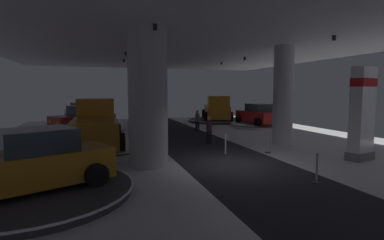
{
  "coord_description": "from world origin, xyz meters",
  "views": [
    {
      "loc": [
        -5.3,
        -11.02,
        3.0
      ],
      "look_at": [
        -0.33,
        4.74,
        1.4
      ],
      "focal_mm": 27.85,
      "sensor_mm": 36.0,
      "label": 1
    }
  ],
  "objects_px": {
    "display_platform_far_right": "(257,125)",
    "pickup_truck_mid_left": "(95,126)",
    "display_platform_mid_left": "(96,148)",
    "visitor_walking_far": "(197,120)",
    "display_car_near_left": "(34,162)",
    "display_platform_deep_left": "(85,123)",
    "display_platform_far_left": "(84,132)",
    "display_platform_deep_right": "(216,120)",
    "brand_sign_pylon": "(362,112)",
    "display_car_far_left": "(84,119)",
    "display_platform_near_left": "(34,192)",
    "pickup_truck_deep_right": "(217,110)",
    "column_right": "(283,96)",
    "display_car_deep_left": "(85,113)",
    "column_left": "(148,98)",
    "display_car_far_right": "(258,115)",
    "visitor_walking_near": "(209,128)"
  },
  "relations": [
    {
      "from": "pickup_truck_mid_left",
      "to": "visitor_walking_far",
      "type": "relative_size",
      "value": 3.36
    },
    {
      "from": "display_car_near_left",
      "to": "display_platform_mid_left",
      "type": "bearing_deg",
      "value": 75.74
    },
    {
      "from": "display_car_far_left",
      "to": "pickup_truck_deep_right",
      "type": "relative_size",
      "value": 0.79
    },
    {
      "from": "display_platform_far_left",
      "to": "display_platform_near_left",
      "type": "bearing_deg",
      "value": -93.49
    },
    {
      "from": "display_platform_far_right",
      "to": "display_platform_deep_left",
      "type": "relative_size",
      "value": 0.84
    },
    {
      "from": "display_car_far_left",
      "to": "display_platform_deep_right",
      "type": "bearing_deg",
      "value": 23.22
    },
    {
      "from": "display_car_deep_left",
      "to": "display_platform_mid_left",
      "type": "bearing_deg",
      "value": -85.48
    },
    {
      "from": "display_platform_far_left",
      "to": "display_platform_deep_right",
      "type": "xyz_separation_m",
      "value": [
        12.13,
        5.21,
        -0.02
      ]
    },
    {
      "from": "display_platform_near_left",
      "to": "display_platform_far_right",
      "type": "xyz_separation_m",
      "value": [
        14.59,
        12.93,
        0.01
      ]
    },
    {
      "from": "pickup_truck_mid_left",
      "to": "visitor_walking_far",
      "type": "bearing_deg",
      "value": 34.86
    },
    {
      "from": "display_platform_far_right",
      "to": "display_platform_deep_left",
      "type": "xyz_separation_m",
      "value": [
        -13.93,
        5.83,
        0.01
      ]
    },
    {
      "from": "brand_sign_pylon",
      "to": "display_platform_near_left",
      "type": "bearing_deg",
      "value": -176.25
    },
    {
      "from": "display_platform_deep_left",
      "to": "display_platform_far_right",
      "type": "bearing_deg",
      "value": -22.7
    },
    {
      "from": "display_platform_far_left",
      "to": "pickup_truck_mid_left",
      "type": "xyz_separation_m",
      "value": [
        0.86,
        -6.1,
        1.06
      ]
    },
    {
      "from": "pickup_truck_deep_right",
      "to": "pickup_truck_mid_left",
      "type": "distance_m",
      "value": 15.68
    },
    {
      "from": "display_platform_far_left",
      "to": "display_car_far_right",
      "type": "xyz_separation_m",
      "value": [
        13.82,
        0.15,
        0.85
      ]
    },
    {
      "from": "display_car_near_left",
      "to": "display_platform_deep_right",
      "type": "xyz_separation_m",
      "value": [
        12.88,
        17.94,
        -0.86
      ]
    },
    {
      "from": "pickup_truck_deep_right",
      "to": "display_platform_deep_left",
      "type": "height_order",
      "value": "pickup_truck_deep_right"
    },
    {
      "from": "display_platform_far_left",
      "to": "visitor_walking_far",
      "type": "bearing_deg",
      "value": -7.85
    },
    {
      "from": "column_right",
      "to": "display_car_deep_left",
      "type": "xyz_separation_m",
      "value": [
        -11.06,
        13.6,
        -1.71
      ]
    },
    {
      "from": "display_car_near_left",
      "to": "display_car_far_right",
      "type": "relative_size",
      "value": 1.05
    },
    {
      "from": "display_car_near_left",
      "to": "display_platform_deep_left",
      "type": "relative_size",
      "value": 0.83
    },
    {
      "from": "brand_sign_pylon",
      "to": "display_platform_deep_left",
      "type": "height_order",
      "value": "brand_sign_pylon"
    },
    {
      "from": "display_platform_near_left",
      "to": "pickup_truck_deep_right",
      "type": "relative_size",
      "value": 0.98
    },
    {
      "from": "display_platform_near_left",
      "to": "display_car_deep_left",
      "type": "relative_size",
      "value": 1.23
    },
    {
      "from": "display_car_far_right",
      "to": "display_platform_deep_right",
      "type": "relative_size",
      "value": 0.77
    },
    {
      "from": "display_car_near_left",
      "to": "display_platform_deep_right",
      "type": "relative_size",
      "value": 0.8
    },
    {
      "from": "display_car_far_right",
      "to": "display_car_deep_left",
      "type": "xyz_separation_m",
      "value": [
        -13.95,
        5.88,
        0.02
      ]
    },
    {
      "from": "column_left",
      "to": "pickup_truck_mid_left",
      "type": "distance_m",
      "value": 4.78
    },
    {
      "from": "brand_sign_pylon",
      "to": "pickup_truck_mid_left",
      "type": "distance_m",
      "value": 12.54
    },
    {
      "from": "display_platform_near_left",
      "to": "display_platform_far_right",
      "type": "distance_m",
      "value": 19.49
    },
    {
      "from": "column_right",
      "to": "column_left",
      "type": "bearing_deg",
      "value": -162.21
    },
    {
      "from": "brand_sign_pylon",
      "to": "display_car_far_left",
      "type": "bearing_deg",
      "value": 134.96
    },
    {
      "from": "pickup_truck_mid_left",
      "to": "column_right",
      "type": "bearing_deg",
      "value": -8.28
    },
    {
      "from": "column_left",
      "to": "display_car_far_left",
      "type": "xyz_separation_m",
      "value": [
        -2.9,
        10.15,
        -1.69
      ]
    },
    {
      "from": "brand_sign_pylon",
      "to": "display_car_far_right",
      "type": "height_order",
      "value": "brand_sign_pylon"
    },
    {
      "from": "display_platform_far_right",
      "to": "pickup_truck_deep_right",
      "type": "bearing_deg",
      "value": 110.61
    },
    {
      "from": "display_platform_far_left",
      "to": "display_platform_deep_left",
      "type": "relative_size",
      "value": 1.06
    },
    {
      "from": "column_left",
      "to": "display_car_near_left",
      "type": "height_order",
      "value": "column_left"
    },
    {
      "from": "display_car_near_left",
      "to": "display_platform_deep_left",
      "type": "xyz_separation_m",
      "value": [
        0.64,
        18.74,
        -0.85
      ]
    },
    {
      "from": "display_car_near_left",
      "to": "visitor_walking_near",
      "type": "distance_m",
      "value": 10.19
    },
    {
      "from": "brand_sign_pylon",
      "to": "display_platform_far_right",
      "type": "distance_m",
      "value": 12.39
    },
    {
      "from": "visitor_walking_far",
      "to": "pickup_truck_mid_left",
      "type": "bearing_deg",
      "value": -145.14
    },
    {
      "from": "display_car_far_left",
      "to": "display_car_near_left",
      "type": "height_order",
      "value": "display_car_far_left"
    },
    {
      "from": "display_car_far_left",
      "to": "column_right",
      "type": "bearing_deg",
      "value": -34.8
    },
    {
      "from": "display_car_far_right",
      "to": "brand_sign_pylon",
      "type": "bearing_deg",
      "value": -98.84
    },
    {
      "from": "display_platform_far_right",
      "to": "pickup_truck_mid_left",
      "type": "relative_size",
      "value": 0.86
    },
    {
      "from": "display_platform_mid_left",
      "to": "visitor_walking_far",
      "type": "xyz_separation_m",
      "value": [
        7.17,
        5.31,
        0.74
      ]
    },
    {
      "from": "display_platform_far_right",
      "to": "display_platform_mid_left",
      "type": "distance_m",
      "value": 14.54
    },
    {
      "from": "display_car_near_left",
      "to": "pickup_truck_deep_right",
      "type": "height_order",
      "value": "pickup_truck_deep_right"
    }
  ]
}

